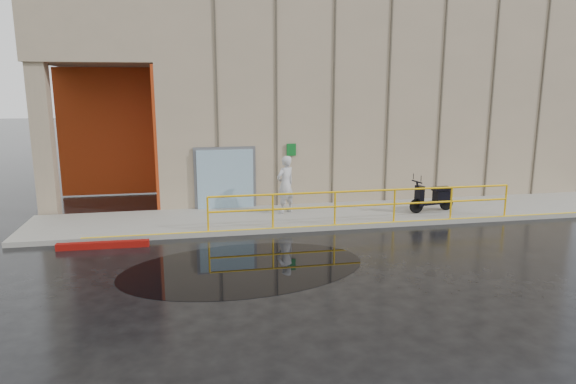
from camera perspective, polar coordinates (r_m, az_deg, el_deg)
ground at (r=12.20m, az=-5.89°, el=-8.93°), size 120.00×120.00×0.00m
sidewalk at (r=17.14m, az=6.22°, el=-2.52°), size 20.00×3.00×0.15m
building at (r=23.14m, az=4.38°, el=11.59°), size 20.00×10.17×8.00m
guardrail at (r=15.83m, az=8.55°, el=-1.54°), size 9.56×0.06×1.03m
person at (r=16.78m, az=-0.29°, el=0.83°), size 0.83×0.76×1.90m
scooter at (r=17.68m, az=15.81°, el=0.26°), size 1.70×0.82×1.29m
red_curb at (r=14.70m, az=-19.85°, el=-5.56°), size 2.40×0.24×0.18m
puddle at (r=12.48m, az=-4.91°, el=-8.40°), size 6.35×4.39×0.01m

